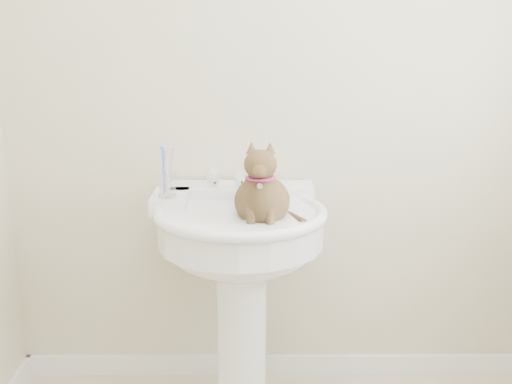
{
  "coord_description": "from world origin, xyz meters",
  "views": [
    {
      "loc": [
        -0.11,
        -1.37,
        1.55
      ],
      "look_at": [
        -0.1,
        0.78,
        0.92
      ],
      "focal_mm": 45.0,
      "sensor_mm": 36.0,
      "label": 1
    }
  ],
  "objects": [
    {
      "name": "pedestal_sink",
      "position": [
        -0.16,
        0.81,
        0.69
      ],
      "size": [
        0.64,
        0.63,
        0.88
      ],
      "color": "white",
      "rests_on": "floor"
    },
    {
      "name": "baseboard_back",
      "position": [
        0.0,
        1.09,
        0.04
      ],
      "size": [
        2.2,
        0.02,
        0.09
      ],
      "primitive_type": "cube",
      "color": "white",
      "rests_on": "floor"
    },
    {
      "name": "toothbrush_cup",
      "position": [
        -0.42,
        0.84,
        0.93
      ],
      "size": [
        0.07,
        0.07,
        0.19
      ],
      "rotation": [
        0.0,
        0.0,
        0.15
      ],
      "color": "silver",
      "rests_on": "pedestal_sink"
    },
    {
      "name": "wall_back",
      "position": [
        0.0,
        1.1,
        1.25
      ],
      "size": [
        2.2,
        0.0,
        2.5
      ],
      "primitive_type": null,
      "color": "#C5B598",
      "rests_on": "ground"
    },
    {
      "name": "cat",
      "position": [
        -0.08,
        0.74,
        0.92
      ],
      "size": [
        0.21,
        0.27,
        0.39
      ],
      "rotation": [
        0.0,
        0.0,
        -0.07
      ],
      "color": "brown",
      "rests_on": "pedestal_sink"
    },
    {
      "name": "faucet",
      "position": [
        -0.16,
        0.97,
        0.92
      ],
      "size": [
        0.28,
        0.12,
        0.14
      ],
      "color": "silver",
      "rests_on": "pedestal_sink"
    },
    {
      "name": "soap_bar",
      "position": [
        -0.08,
        1.06,
        0.9
      ],
      "size": [
        0.1,
        0.08,
        0.03
      ],
      "primitive_type": "cube",
      "rotation": [
        0.0,
        0.0,
        -0.27
      ],
      "color": "#EF5733",
      "rests_on": "pedestal_sink"
    }
  ]
}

